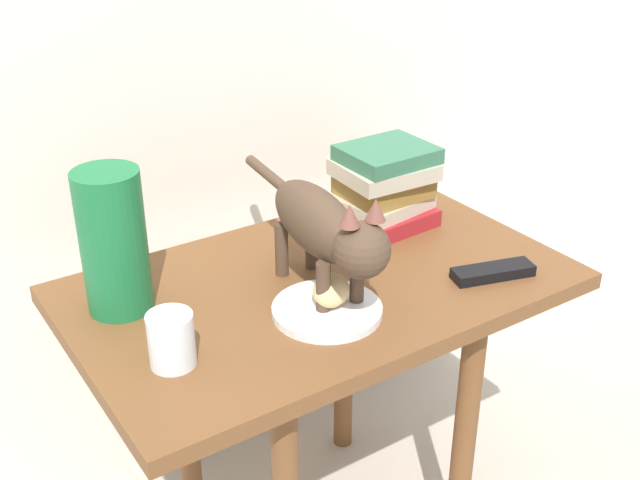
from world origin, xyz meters
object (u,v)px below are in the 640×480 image
Objects in this scene: bread_roll at (331,290)px; green_vase at (113,242)px; plate at (327,310)px; cat at (324,228)px; candle_jar at (172,342)px; tv_remote at (493,272)px; side_table at (320,323)px; book_stack at (385,185)px.

green_vase reaches higher than bread_roll.
bread_roll reaches higher than plate.
cat reaches higher than candle_jar.
cat is at bearing -28.21° from green_vase.
candle_jar is at bearing 178.56° from bread_roll.
cat is (0.03, 0.05, 0.13)m from plate.
bread_roll is 0.53× the size of tv_remote.
tv_remote is (0.29, -0.11, -0.12)m from cat.
green_vase is at bearing 91.58° from candle_jar.
tv_remote is (0.59, -0.08, -0.03)m from candle_jar.
tv_remote reaches higher than side_table.
book_stack is at bearing 37.43° from plate.
book_stack is at bearing 33.43° from cat.
tv_remote is at bearing -12.59° from bread_roll.
side_table is 0.40m from green_vase.
green_vase is (-0.56, -0.01, 0.04)m from book_stack.
bread_roll reaches higher than side_table.
bread_roll is 0.94× the size of candle_jar.
bread_roll is 0.28m from candle_jar.
side_table is 0.33m from tv_remote.
side_table is at bearing -18.45° from green_vase.
green_vase is at bearing 151.79° from cat.
candle_jar reaches higher than plate.
tv_remote is (0.59, -0.27, -0.11)m from green_vase.
candle_jar is (-0.27, 0.01, 0.03)m from plate.
cat is at bearing 6.75° from candle_jar.
cat is (-0.03, -0.05, 0.22)m from side_table.
book_stack reaches higher than plate.
plate is at bearing -142.57° from book_stack.
book_stack is at bearing 27.25° from side_table.
bread_roll is 0.36m from green_vase.
bread_roll reaches higher than tv_remote.
plate is 0.37m from book_stack.
tv_remote is (0.26, -0.16, 0.10)m from side_table.
book_stack is 1.25× the size of tv_remote.
book_stack is at bearing 20.51° from candle_jar.
green_vase is at bearing 171.62° from tv_remote.
bread_roll is 0.17× the size of cat.
bread_roll is at bearing -113.56° from side_table.
side_table is 10.30× the size of candle_jar.
side_table is 0.15m from plate.
book_stack is (0.29, 0.22, 0.08)m from plate.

